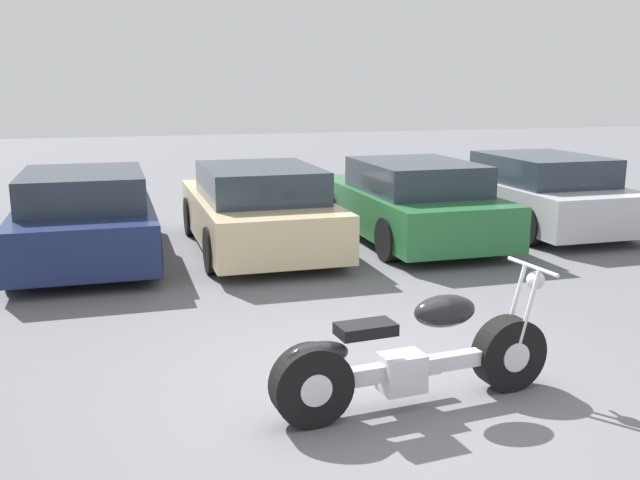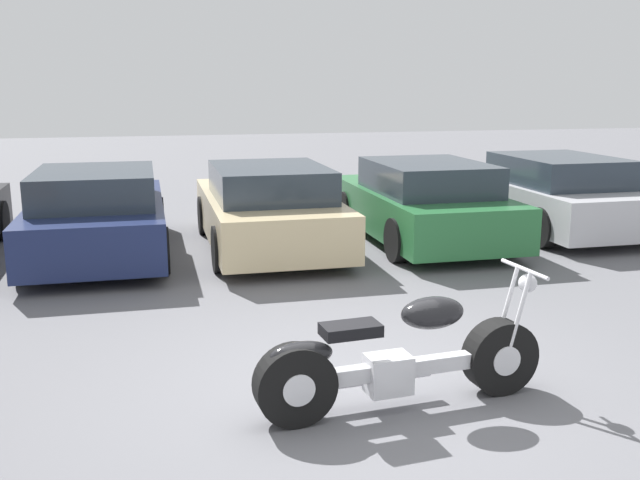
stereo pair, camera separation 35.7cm
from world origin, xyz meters
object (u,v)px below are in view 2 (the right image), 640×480
object	(u,v)px
motorcycle	(398,360)
parked_car_navy	(98,215)
parked_car_green	(423,203)
parked_car_champagne	(268,209)
parked_car_silver	(551,194)

from	to	relation	value
motorcycle	parked_car_navy	distance (m)	6.27
parked_car_navy	parked_car_green	size ratio (longest dim) A/B	1.00
parked_car_green	motorcycle	bearing A→B (deg)	-113.29
parked_car_navy	parked_car_champagne	xyz separation A→B (m)	(2.48, -0.08, 0.00)
parked_car_navy	parked_car_champagne	distance (m)	2.48
motorcycle	parked_car_champagne	bearing A→B (deg)	90.65
motorcycle	parked_car_green	world-z (taller)	parked_car_green
motorcycle	parked_car_navy	bearing A→B (deg)	113.93
parked_car_silver	parked_car_green	bearing A→B (deg)	-172.69
parked_car_green	parked_car_silver	distance (m)	2.50
motorcycle	parked_car_silver	xyz separation A→B (m)	(4.89, 5.93, 0.22)
parked_car_navy	parked_car_silver	xyz separation A→B (m)	(7.43, 0.20, 0.00)
parked_car_navy	parked_car_champagne	world-z (taller)	same
motorcycle	parked_car_green	xyz separation A→B (m)	(2.41, 5.61, 0.22)
parked_car_navy	parked_car_silver	size ratio (longest dim) A/B	1.00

